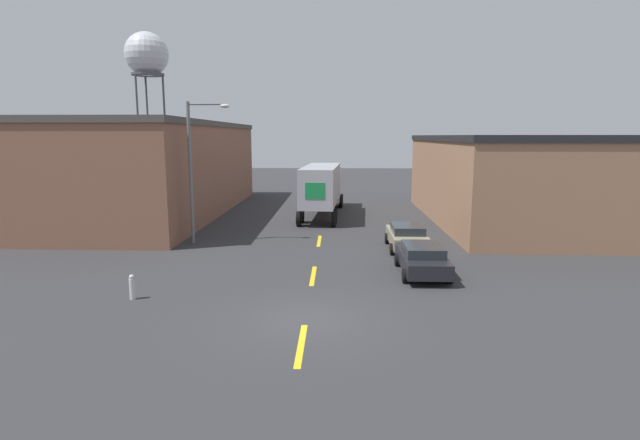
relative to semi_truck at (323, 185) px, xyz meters
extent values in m
plane|color=#333335|center=(0.07, -22.72, -2.35)|extent=(160.00, 160.00, 0.00)
cube|color=yellow|center=(0.07, -24.73, -2.35)|extent=(0.20, 3.12, 0.01)
cube|color=yellow|center=(0.07, -17.30, -2.35)|extent=(0.20, 3.12, 0.01)
cube|color=yellow|center=(0.07, -9.87, -2.35)|extent=(0.20, 3.12, 0.01)
cube|color=brown|center=(-14.58, 0.64, 1.05)|extent=(13.31, 26.62, 6.81)
cube|color=#4C4742|center=(-14.58, 0.64, 4.66)|extent=(13.51, 26.82, 0.40)
cube|color=#9E7051|center=(14.21, -2.46, 0.53)|extent=(12.29, 20.96, 5.77)
cube|color=#232326|center=(14.21, -2.46, 3.62)|extent=(12.49, 21.16, 0.40)
cube|color=silver|center=(0.27, 4.71, -0.35)|extent=(2.42, 2.90, 2.94)
cube|color=#A8A8B2|center=(-0.09, -1.48, 0.19)|extent=(2.91, 9.14, 2.74)
cube|color=#198442|center=(-0.35, -5.99, 0.19)|extent=(1.31, 0.11, 1.10)
cylinder|color=black|center=(1.49, 4.98, -1.82)|extent=(0.34, 1.09, 1.07)
cylinder|color=black|center=(-0.90, 5.12, -1.82)|extent=(0.34, 1.09, 1.07)
cylinder|color=black|center=(1.42, 3.88, -1.82)|extent=(0.34, 1.09, 1.07)
cylinder|color=black|center=(-0.96, 4.02, -1.82)|extent=(0.34, 1.09, 1.07)
cylinder|color=black|center=(0.97, -3.85, -1.82)|extent=(0.34, 1.09, 1.07)
cylinder|color=black|center=(-1.41, -3.71, -1.82)|extent=(0.34, 1.09, 1.07)
cylinder|color=black|center=(0.89, -5.24, -1.82)|extent=(0.34, 1.09, 1.07)
cylinder|color=black|center=(-1.49, -5.11, -1.82)|extent=(0.34, 1.09, 1.07)
cube|color=black|center=(4.94, -16.85, -1.73)|extent=(1.86, 4.50, 0.64)
cube|color=#23282D|center=(4.94, -16.99, -1.19)|extent=(1.64, 2.34, 0.42)
cylinder|color=black|center=(5.87, -15.46, -2.05)|extent=(0.22, 0.61, 0.61)
cylinder|color=black|center=(4.00, -15.46, -2.05)|extent=(0.22, 0.61, 0.61)
cylinder|color=black|center=(5.87, -18.24, -2.05)|extent=(0.22, 0.61, 0.61)
cylinder|color=black|center=(4.00, -18.24, -2.05)|extent=(0.22, 0.61, 0.61)
cube|color=tan|center=(4.94, -11.84, -1.73)|extent=(1.86, 4.50, 0.64)
cube|color=#23282D|center=(4.94, -11.97, -1.19)|extent=(1.64, 2.34, 0.42)
cylinder|color=black|center=(5.87, -10.44, -2.05)|extent=(0.22, 0.61, 0.61)
cylinder|color=black|center=(4.00, -10.44, -2.05)|extent=(0.22, 0.61, 0.61)
cylinder|color=black|center=(5.87, -13.23, -2.05)|extent=(0.22, 0.61, 0.61)
cylinder|color=black|center=(4.00, -13.23, -2.05)|extent=(0.22, 0.61, 0.61)
cylinder|color=#47474C|center=(-23.37, 32.50, 5.04)|extent=(0.28, 0.28, 14.78)
cylinder|color=#47474C|center=(-26.51, 34.31, 5.04)|extent=(0.28, 0.28, 14.78)
cylinder|color=#47474C|center=(-26.51, 30.69, 5.04)|extent=(0.28, 0.28, 14.78)
cylinder|color=#4C4C51|center=(-25.46, 32.50, 12.23)|extent=(4.46, 4.46, 0.30)
sphere|color=silver|center=(-25.46, 32.50, 14.97)|extent=(5.98, 5.98, 5.98)
cylinder|color=slate|center=(-7.19, -10.69, 1.65)|extent=(0.20, 0.20, 8.01)
cylinder|color=slate|center=(-6.16, -10.69, 5.50)|extent=(2.07, 0.11, 0.11)
ellipsoid|color=silver|center=(-5.12, -10.69, 5.40)|extent=(0.56, 0.32, 0.22)
cylinder|color=silver|center=(-6.63, -20.75, -1.95)|extent=(0.22, 0.22, 0.81)
sphere|color=silver|center=(-6.63, -20.75, -1.49)|extent=(0.20, 0.20, 0.20)
camera|label=1|loc=(1.12, -38.67, 3.78)|focal=28.00mm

